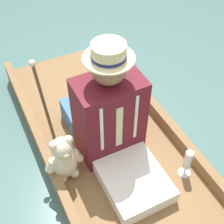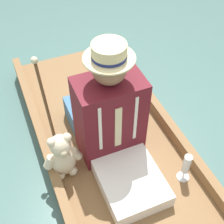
% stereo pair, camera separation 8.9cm
% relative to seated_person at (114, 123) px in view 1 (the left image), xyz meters
% --- Properties ---
extents(ground_plane, '(16.00, 16.00, 0.00)m').
position_rel_seated_person_xyz_m(ground_plane, '(-0.02, 0.04, -0.42)').
color(ground_plane, '#476B66').
extents(punt_boat, '(0.97, 2.59, 0.20)m').
position_rel_seated_person_xyz_m(punt_boat, '(-0.02, 0.04, -0.36)').
color(punt_boat, brown).
rests_on(punt_boat, ground_plane).
extents(seat_cushion, '(0.38, 0.27, 0.18)m').
position_rel_seated_person_xyz_m(seat_cushion, '(0.01, -0.38, -0.23)').
color(seat_cushion, teal).
rests_on(seat_cushion, punt_boat).
extents(seated_person, '(0.43, 0.73, 0.88)m').
position_rel_seated_person_xyz_m(seated_person, '(0.00, 0.00, 0.00)').
color(seated_person, white).
rests_on(seated_person, punt_boat).
extents(teddy_bear, '(0.26, 0.15, 0.38)m').
position_rel_seated_person_xyz_m(teddy_bear, '(0.36, 0.02, -0.15)').
color(teddy_bear, beige).
rests_on(teddy_bear, punt_boat).
extents(wine_glass, '(0.09, 0.09, 0.23)m').
position_rel_seated_person_xyz_m(wine_glass, '(-0.35, 0.36, -0.18)').
color(wine_glass, silver).
rests_on(wine_glass, punt_boat).
extents(walking_cane, '(0.04, 0.33, 0.74)m').
position_rel_seated_person_xyz_m(walking_cane, '(0.37, -0.20, 0.11)').
color(walking_cane, brown).
rests_on(walking_cane, punt_boat).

